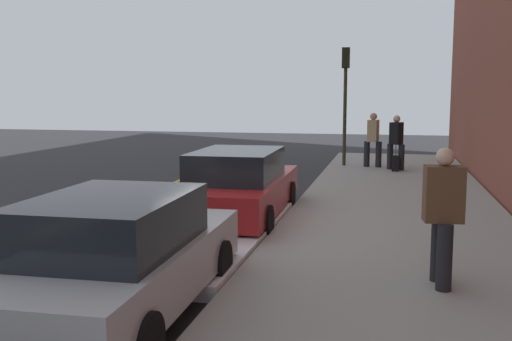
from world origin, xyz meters
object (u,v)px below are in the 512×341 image
at_px(pedestrian_brown_coat, 443,213).
at_px(rolling_suitcase, 395,163).
at_px(parked_car_red, 239,185).
at_px(pedestrian_tan_coat, 373,138).
at_px(pedestrian_black_coat, 396,141).
at_px(traffic_light_pole, 345,86).
at_px(parked_car_silver, 118,257).

height_order(pedestrian_brown_coat, rolling_suitcase, pedestrian_brown_coat).
relative_size(parked_car_red, pedestrian_tan_coat, 2.59).
height_order(parked_car_red, rolling_suitcase, parked_car_red).
xyz_separation_m(parked_car_red, pedestrian_black_coat, (8.29, -3.26, 0.35)).
bearing_deg(pedestrian_tan_coat, rolling_suitcase, -141.71).
height_order(pedestrian_black_coat, traffic_light_pole, traffic_light_pole).
bearing_deg(traffic_light_pole, pedestrian_black_coat, -115.56).
distance_m(traffic_light_pole, rolling_suitcase, 3.31).
bearing_deg(rolling_suitcase, parked_car_red, 157.57).
xyz_separation_m(pedestrian_tan_coat, rolling_suitcase, (-0.97, -0.76, -0.73)).
distance_m(parked_car_red, traffic_light_pole, 9.50).
height_order(parked_car_silver, traffic_light_pole, traffic_light_pole).
xyz_separation_m(pedestrian_black_coat, pedestrian_tan_coat, (0.57, 0.77, 0.03)).
height_order(pedestrian_brown_coat, traffic_light_pole, traffic_light_pole).
relative_size(parked_car_silver, rolling_suitcase, 5.16).
distance_m(parked_car_red, pedestrian_brown_coat, 5.44).
relative_size(pedestrian_black_coat, pedestrian_brown_coat, 0.99).
height_order(parked_car_silver, parked_car_red, same).
bearing_deg(pedestrian_black_coat, traffic_light_pole, 64.44).
relative_size(pedestrian_black_coat, pedestrian_tan_coat, 0.97).
bearing_deg(pedestrian_tan_coat, traffic_light_pole, 74.95).
height_order(parked_car_red, pedestrian_black_coat, pedestrian_black_coat).
distance_m(parked_car_red, pedestrian_black_coat, 8.91).
relative_size(pedestrian_tan_coat, rolling_suitcase, 2.12).
relative_size(pedestrian_black_coat, traffic_light_pole, 0.44).
distance_m(parked_car_red, rolling_suitcase, 8.55).
height_order(parked_car_silver, pedestrian_tan_coat, pedestrian_tan_coat).
bearing_deg(pedestrian_brown_coat, pedestrian_black_coat, 2.27).
xyz_separation_m(pedestrian_tan_coat, traffic_light_pole, (0.27, 0.99, 1.79)).
distance_m(pedestrian_brown_coat, rolling_suitcase, 11.86).
bearing_deg(parked_car_silver, pedestrian_brown_coat, -66.22).
height_order(pedestrian_black_coat, rolling_suitcase, pedestrian_black_coat).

